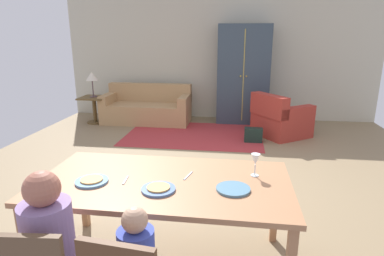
{
  "coord_description": "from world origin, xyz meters",
  "views": [
    {
      "loc": [
        0.45,
        -3.83,
        1.84
      ],
      "look_at": [
        -0.04,
        -0.35,
        0.85
      ],
      "focal_mm": 30.39,
      "sensor_mm": 36.0,
      "label": 1
    }
  ],
  "objects_px": {
    "plate_near_man": "(92,181)",
    "wine_glass": "(255,160)",
    "plate_near_woman": "(233,189)",
    "armchair": "(280,120)",
    "armoire": "(243,75)",
    "table_lamp": "(92,77)",
    "dining_table": "(164,187)",
    "plate_near_child": "(158,189)",
    "handbag": "(253,135)",
    "couch": "(147,108)",
    "side_table": "(94,106)"
  },
  "relations": [
    {
      "from": "plate_near_woman",
      "to": "couch",
      "type": "bearing_deg",
      "value": 112.77
    },
    {
      "from": "plate_near_man",
      "to": "couch",
      "type": "bearing_deg",
      "value": 100.72
    },
    {
      "from": "dining_table",
      "to": "plate_near_man",
      "type": "height_order",
      "value": "plate_near_man"
    },
    {
      "from": "plate_near_child",
      "to": "armoire",
      "type": "relative_size",
      "value": 0.12
    },
    {
      "from": "plate_near_man",
      "to": "plate_near_woman",
      "type": "bearing_deg",
      "value": 1.06
    },
    {
      "from": "armchair",
      "to": "handbag",
      "type": "relative_size",
      "value": 3.74
    },
    {
      "from": "plate_near_child",
      "to": "wine_glass",
      "type": "xyz_separation_m",
      "value": [
        0.71,
        0.36,
        0.12
      ]
    },
    {
      "from": "plate_near_child",
      "to": "table_lamp",
      "type": "distance_m",
      "value": 5.19
    },
    {
      "from": "wine_glass",
      "to": "plate_near_woman",
      "type": "bearing_deg",
      "value": -120.74
    },
    {
      "from": "wine_glass",
      "to": "couch",
      "type": "xyz_separation_m",
      "value": [
        -2.14,
        4.41,
        -0.59
      ]
    },
    {
      "from": "dining_table",
      "to": "armchair",
      "type": "height_order",
      "value": "armchair"
    },
    {
      "from": "table_lamp",
      "to": "plate_near_woman",
      "type": "bearing_deg",
      "value": -55.11
    },
    {
      "from": "dining_table",
      "to": "armchair",
      "type": "distance_m",
      "value": 4.15
    },
    {
      "from": "plate_near_woman",
      "to": "armchair",
      "type": "bearing_deg",
      "value": 78.34
    },
    {
      "from": "plate_near_man",
      "to": "plate_near_child",
      "type": "xyz_separation_m",
      "value": [
        0.54,
        -0.06,
        0.0
      ]
    },
    {
      "from": "plate_near_man",
      "to": "side_table",
      "type": "xyz_separation_m",
      "value": [
        -2.01,
        4.45,
        -0.39
      ]
    },
    {
      "from": "plate_near_child",
      "to": "table_lamp",
      "type": "height_order",
      "value": "table_lamp"
    },
    {
      "from": "table_lamp",
      "to": "armchair",
      "type": "bearing_deg",
      "value": -6.29
    },
    {
      "from": "plate_near_man",
      "to": "table_lamp",
      "type": "relative_size",
      "value": 0.46
    },
    {
      "from": "armchair",
      "to": "handbag",
      "type": "distance_m",
      "value": 0.72
    },
    {
      "from": "plate_near_woman",
      "to": "handbag",
      "type": "relative_size",
      "value": 0.78
    },
    {
      "from": "dining_table",
      "to": "plate_near_man",
      "type": "distance_m",
      "value": 0.56
    },
    {
      "from": "plate_near_woman",
      "to": "wine_glass",
      "type": "distance_m",
      "value": 0.35
    },
    {
      "from": "armchair",
      "to": "armoire",
      "type": "height_order",
      "value": "armoire"
    },
    {
      "from": "plate_near_child",
      "to": "side_table",
      "type": "distance_m",
      "value": 5.2
    },
    {
      "from": "plate_near_woman",
      "to": "handbag",
      "type": "bearing_deg",
      "value": 84.84
    },
    {
      "from": "wine_glass",
      "to": "side_table",
      "type": "height_order",
      "value": "wine_glass"
    },
    {
      "from": "plate_near_woman",
      "to": "couch",
      "type": "distance_m",
      "value": 5.11
    },
    {
      "from": "wine_glass",
      "to": "table_lamp",
      "type": "bearing_deg",
      "value": 128.11
    },
    {
      "from": "plate_near_man",
      "to": "plate_near_woman",
      "type": "height_order",
      "value": "same"
    },
    {
      "from": "couch",
      "to": "handbag",
      "type": "height_order",
      "value": "couch"
    },
    {
      "from": "wine_glass",
      "to": "table_lamp",
      "type": "relative_size",
      "value": 0.34
    },
    {
      "from": "dining_table",
      "to": "plate_near_woman",
      "type": "xyz_separation_m",
      "value": [
        0.54,
        -0.1,
        0.07
      ]
    },
    {
      "from": "table_lamp",
      "to": "handbag",
      "type": "distance_m",
      "value": 3.64
    },
    {
      "from": "plate_near_child",
      "to": "table_lamp",
      "type": "xyz_separation_m",
      "value": [
        -2.55,
        4.51,
        0.24
      ]
    },
    {
      "from": "table_lamp",
      "to": "armoire",
      "type": "bearing_deg",
      "value": 9.64
    },
    {
      "from": "wine_glass",
      "to": "couch",
      "type": "bearing_deg",
      "value": 115.84
    },
    {
      "from": "plate_near_child",
      "to": "armchair",
      "type": "distance_m",
      "value": 4.33
    },
    {
      "from": "plate_near_child",
      "to": "couch",
      "type": "bearing_deg",
      "value": 106.69
    },
    {
      "from": "wine_glass",
      "to": "armchair",
      "type": "relative_size",
      "value": 0.16
    },
    {
      "from": "plate_near_child",
      "to": "plate_near_woman",
      "type": "relative_size",
      "value": 1.0
    },
    {
      "from": "armchair",
      "to": "handbag",
      "type": "xyz_separation_m",
      "value": [
        -0.51,
        -0.47,
        -0.19
      ]
    },
    {
      "from": "side_table",
      "to": "table_lamp",
      "type": "relative_size",
      "value": 1.07
    },
    {
      "from": "plate_near_man",
      "to": "wine_glass",
      "type": "relative_size",
      "value": 1.34
    },
    {
      "from": "couch",
      "to": "side_table",
      "type": "bearing_deg",
      "value": -167.02
    },
    {
      "from": "armchair",
      "to": "side_table",
      "type": "bearing_deg",
      "value": 173.71
    },
    {
      "from": "wine_glass",
      "to": "dining_table",
      "type": "bearing_deg",
      "value": -165.68
    },
    {
      "from": "plate_near_child",
      "to": "side_table",
      "type": "height_order",
      "value": "plate_near_child"
    },
    {
      "from": "armoire",
      "to": "table_lamp",
      "type": "bearing_deg",
      "value": -170.36
    },
    {
      "from": "plate_near_man",
      "to": "side_table",
      "type": "distance_m",
      "value": 4.9
    }
  ]
}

